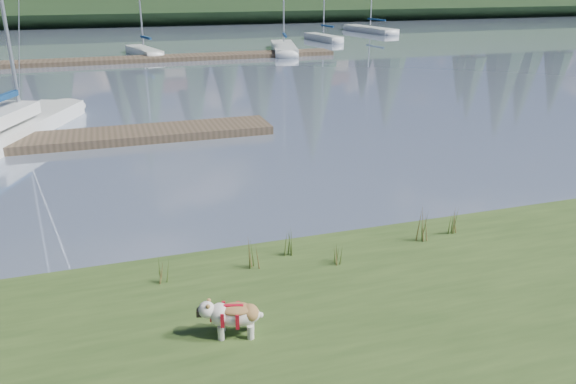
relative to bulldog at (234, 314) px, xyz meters
name	(u,v)px	position (x,y,z in m)	size (l,w,h in m)	color
ground	(130,62)	(0.33, 34.48, -0.72)	(200.00, 200.00, 0.00)	gray
ridge	(111,2)	(0.33, 77.48, 1.78)	(200.00, 20.00, 5.00)	black
bulldog	(234,314)	(0.00, 0.00, 0.00)	(1.00, 0.55, 0.59)	silver
sailboat_main	(21,122)	(-4.67, 15.59, -0.30)	(5.28, 9.44, 13.52)	white
dock_near	(47,141)	(-3.67, 13.48, -0.57)	(16.00, 2.00, 0.30)	#4C3D2C
dock_far	(159,58)	(2.33, 34.48, -0.57)	(26.00, 2.20, 0.30)	#4C3D2C
sailboat_bg_2	(142,50)	(1.42, 38.18, -0.38)	(2.64, 6.46, 9.72)	white
sailboat_bg_3	(283,47)	(12.55, 37.36, -0.39)	(3.69, 8.77, 12.59)	white
sailboat_bg_4	(321,37)	(18.35, 44.00, -0.39)	(2.06, 6.24, 9.25)	white
sailboat_bg_5	(366,29)	(26.42, 51.07, -0.40)	(3.17, 9.22, 12.81)	white
weed_0	(253,256)	(0.82, 1.97, -0.11)	(0.17, 0.14, 0.62)	#475B23
weed_1	(288,242)	(1.63, 2.34, -0.12)	(0.17, 0.14, 0.59)	#475B23
weed_2	(422,227)	(4.45, 2.02, -0.05)	(0.17, 0.14, 0.76)	#475B23
weed_3	(164,270)	(-0.84, 1.96, -0.13)	(0.17, 0.14, 0.58)	#475B23
weed_4	(337,255)	(2.41, 1.67, -0.19)	(0.17, 0.14, 0.41)	#475B23
weed_5	(451,221)	(5.26, 2.20, -0.09)	(0.17, 0.14, 0.67)	#475B23
mud_lip	(219,263)	(0.33, 2.88, -0.65)	(60.00, 0.50, 0.14)	#33281C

